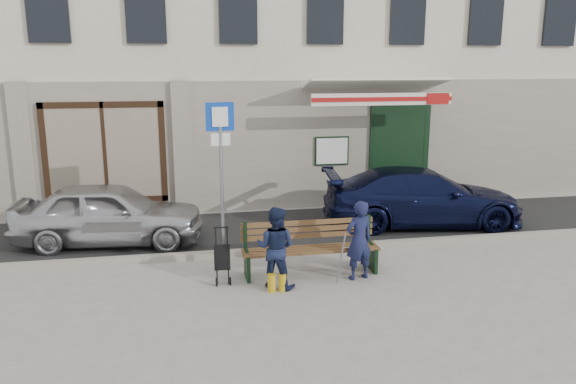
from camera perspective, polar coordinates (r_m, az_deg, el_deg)
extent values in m
plane|color=#9E9991|center=(9.55, -1.57, -9.33)|extent=(80.00, 80.00, 0.00)
cube|color=#282828|center=(12.44, -3.83, -3.94)|extent=(60.00, 3.20, 0.01)
cube|color=#9E9384|center=(10.92, -2.82, -6.08)|extent=(60.00, 0.18, 0.12)
cube|color=beige|center=(17.33, -6.33, 17.49)|extent=(20.00, 7.00, 10.00)
cube|color=#9E9384|center=(13.90, -4.85, 4.59)|extent=(20.00, 0.12, 3.20)
cube|color=maroon|center=(14.02, -18.02, 3.86)|extent=(2.50, 0.12, 2.00)
cube|color=black|center=(14.85, 11.19, 3.75)|extent=(1.60, 0.10, 2.60)
cube|color=black|center=(15.29, 10.52, 3.67)|extent=(1.25, 0.90, 2.40)
cube|color=white|center=(14.23, 4.49, 4.18)|extent=(0.80, 0.03, 0.65)
cube|color=white|center=(14.12, 8.44, 10.66)|extent=(3.40, 1.72, 0.42)
cube|color=white|center=(13.33, 9.60, 9.28)|extent=(3.40, 0.05, 0.28)
cube|color=#9F1413|center=(13.30, 9.64, 9.27)|extent=(3.40, 0.02, 0.10)
imported|color=#B7B7BC|center=(11.96, -17.70, -2.08)|extent=(3.90, 1.90, 1.28)
imported|color=black|center=(13.10, 13.46, -0.48)|extent=(4.67, 2.37, 1.30)
cylinder|color=gray|center=(10.88, -6.76, 1.10)|extent=(0.07, 0.07, 2.80)
cube|color=#0C39AD|center=(10.69, -6.94, 7.60)|extent=(0.54, 0.10, 0.54)
cube|color=white|center=(10.66, -6.93, 7.59)|extent=(0.30, 0.06, 0.37)
cube|color=white|center=(10.74, -6.88, 5.32)|extent=(0.37, 0.08, 0.24)
cube|color=brown|center=(9.83, 2.34, -5.86)|extent=(2.40, 0.50, 0.04)
cube|color=brown|center=(10.00, 2.00, -3.78)|extent=(2.40, 0.10, 0.36)
cube|color=black|center=(9.73, -4.17, -7.49)|extent=(0.06, 0.50, 0.45)
cube|color=black|center=(10.20, 8.51, -6.62)|extent=(0.06, 0.50, 0.45)
cube|color=white|center=(9.92, 6.72, -5.58)|extent=(0.34, 0.25, 0.11)
cylinder|color=gray|center=(9.29, 5.39, -6.73)|extent=(0.07, 0.34, 0.96)
cylinder|color=#BC9613|center=(9.20, -1.68, -9.22)|extent=(0.13, 0.13, 0.30)
cylinder|color=#BC9613|center=(9.22, -0.57, -9.14)|extent=(0.13, 0.13, 0.30)
imported|color=#151A3C|center=(9.62, 7.21, -4.88)|extent=(0.57, 0.45, 1.38)
imported|color=#161E3C|center=(9.20, -1.27, -5.66)|extent=(0.83, 0.76, 1.37)
cylinder|color=black|center=(9.52, -7.28, -9.07)|extent=(0.04, 0.14, 0.13)
cylinder|color=black|center=(9.53, -5.88, -9.00)|extent=(0.04, 0.14, 0.13)
cube|color=black|center=(9.57, -6.72, -6.59)|extent=(0.28, 0.25, 0.45)
cylinder|color=black|center=(9.53, -6.85, -3.60)|extent=(0.25, 0.03, 0.02)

